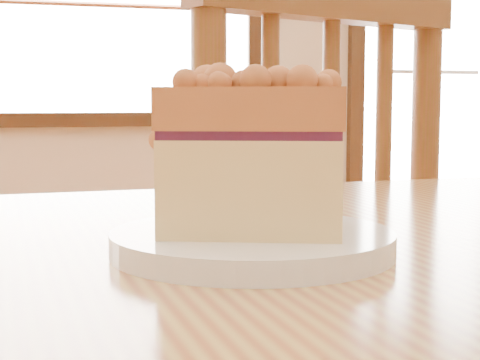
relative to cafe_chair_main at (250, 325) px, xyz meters
name	(u,v)px	position (x,y,z in m)	size (l,w,h in m)	color
entry_door	(427,49)	(2.16, 3.20, 0.67)	(1.08, 0.06, 2.29)	white
cafe_chair_main	(250,325)	(0.00, 0.00, 0.00)	(0.60, 0.60, 1.03)	brown
plate	(252,243)	(-0.17, -0.55, 0.23)	(0.20, 0.20, 0.02)	white
cake_slice	(252,151)	(-0.17, -0.55, 0.30)	(0.15, 0.13, 0.12)	#D1B976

